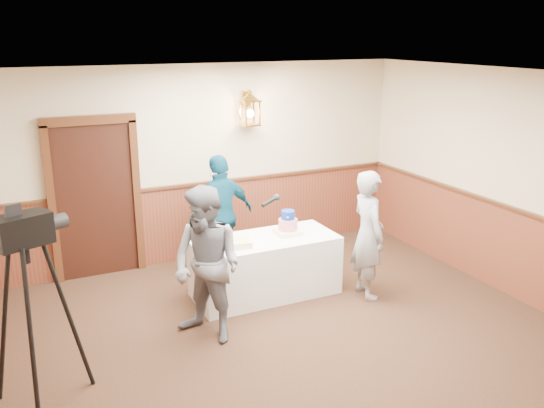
{
  "coord_description": "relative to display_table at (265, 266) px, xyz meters",
  "views": [
    {
      "loc": [
        -2.64,
        -4.2,
        3.21
      ],
      "look_at": [
        0.18,
        1.7,
        1.25
      ],
      "focal_mm": 38.0,
      "sensor_mm": 36.0,
      "label": 1
    }
  ],
  "objects": [
    {
      "name": "baker",
      "position": [
        1.14,
        -0.57,
        0.44
      ],
      "size": [
        0.45,
        0.63,
        1.62
      ],
      "primitive_type": "imported",
      "rotation": [
        0.0,
        0.0,
        1.45
      ],
      "color": "gray",
      "rests_on": "ground"
    },
    {
      "name": "assistant_p",
      "position": [
        -0.24,
        0.9,
        0.45
      ],
      "size": [
        1.04,
        0.6,
        1.66
      ],
      "primitive_type": "imported",
      "rotation": [
        0.0,
        0.0,
        3.35
      ],
      "color": "navy",
      "rests_on": "ground"
    },
    {
      "name": "tv_camera_rig",
      "position": [
        -2.74,
        -1.25,
        0.43
      ],
      "size": [
        0.7,
        0.66,
        1.8
      ],
      "rotation": [
        0.0,
        0.0,
        0.37
      ],
      "color": "black",
      "rests_on": "ground"
    },
    {
      "name": "interviewer",
      "position": [
        -1.01,
        -0.73,
        0.48
      ],
      "size": [
        1.57,
        1.04,
        1.7
      ],
      "rotation": [
        0.0,
        0.0,
        -1.03
      ],
      "color": "slate",
      "rests_on": "ground"
    },
    {
      "name": "ground",
      "position": [
        -0.18,
        -1.9,
        -0.38
      ],
      "size": [
        7.0,
        7.0,
        0.0
      ],
      "primitive_type": "plane",
      "color": "black",
      "rests_on": "ground"
    },
    {
      "name": "display_table",
      "position": [
        0.0,
        0.0,
        0.0
      ],
      "size": [
        1.8,
        0.8,
        0.75
      ],
      "primitive_type": "cube",
      "color": "white",
      "rests_on": "ground"
    },
    {
      "name": "sheet_cake_green",
      "position": [
        -0.61,
        0.16,
        0.4
      ],
      "size": [
        0.31,
        0.27,
        0.06
      ],
      "primitive_type": "cube",
      "rotation": [
        0.0,
        0.0,
        -0.3
      ],
      "color": "#AAE8A3",
      "rests_on": "display_table"
    },
    {
      "name": "room_shell",
      "position": [
        -0.23,
        -1.45,
        1.15
      ],
      "size": [
        6.02,
        7.02,
        2.81
      ],
      "color": "beige",
      "rests_on": "ground"
    },
    {
      "name": "tiered_cake",
      "position": [
        0.33,
        0.02,
        0.5
      ],
      "size": [
        0.31,
        0.31,
        0.31
      ],
      "rotation": [
        0.0,
        0.0,
        -0.04
      ],
      "color": "#FFF0C5",
      "rests_on": "display_table"
    },
    {
      "name": "sheet_cake_yellow",
      "position": [
        -0.44,
        -0.09,
        0.41
      ],
      "size": [
        0.42,
        0.35,
        0.08
      ],
      "primitive_type": "cube",
      "rotation": [
        0.0,
        0.0,
        -0.18
      ],
      "color": "#DDD584",
      "rests_on": "display_table"
    }
  ]
}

